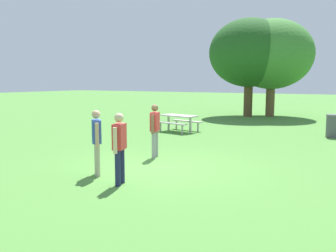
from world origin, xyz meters
TOP-DOWN VIEW (x-y plane):
  - ground_plane at (0.00, 0.00)m, footprint 120.00×120.00m
  - person_thrower at (-0.80, 1.11)m, footprint 0.32×0.59m
  - person_catcher at (0.08, -1.81)m, footprint 0.32×0.59m
  - person_bystander at (-0.91, -1.43)m, footprint 0.45×0.47m
  - frisbee at (-1.59, 0.38)m, footprint 0.25×0.25m
  - picnic_table_near at (-2.89, 6.56)m, footprint 1.95×1.73m
  - trash_can_beside_table at (3.53, 8.25)m, footprint 0.59×0.59m
  - tree_tall_left at (-2.37, 15.25)m, footprint 5.24×5.24m
  - tree_broad_center at (-1.10, 15.98)m, footprint 5.34×5.34m

SIDE VIEW (x-z plane):
  - ground_plane at x=0.00m, z-range 0.00..0.00m
  - frisbee at x=-1.59m, z-range 0.00..0.03m
  - trash_can_beside_table at x=3.53m, z-range 0.00..0.96m
  - picnic_table_near at x=-2.89m, z-range 0.18..0.95m
  - person_thrower at x=-0.80m, z-range 0.12..1.76m
  - person_catcher at x=0.08m, z-range 0.12..1.76m
  - person_bystander at x=-0.91m, z-range 0.12..1.76m
  - tree_broad_center at x=-1.10m, z-range 0.89..7.24m
  - tree_tall_left at x=-2.37m, z-range 0.95..7.35m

